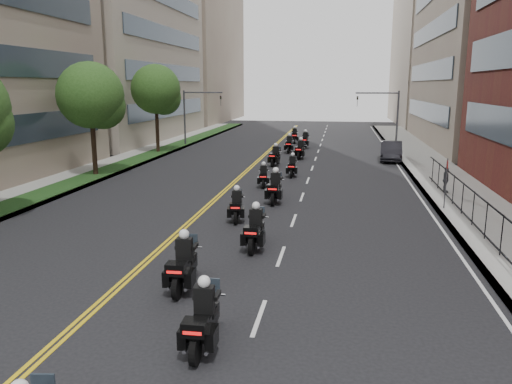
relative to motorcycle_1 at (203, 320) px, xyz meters
The scene contains 23 objects.
sidewalk_right 23.89m from the motorcycle_1, 65.64° to the left, with size 4.00×90.00×0.15m, color gray.
sidewalk_left 25.96m from the motorcycle_1, 123.03° to the left, with size 4.00×90.00×0.15m, color gray.
grass_strip 25.53m from the motorcycle_1, 121.53° to the left, with size 2.00×90.00×0.04m, color #173D16.
building_right_far 78.20m from the motorcycle_1, 75.49° to the left, with size 15.00×28.00×26.00m, color #AA9B89.
building_left_far 79.52m from the motorcycle_1, 107.90° to the left, with size 16.00×28.00×26.00m, color gray.
iron_fence 12.46m from the motorcycle_1, 44.71° to the left, with size 0.05×28.00×1.50m.
street_trees 20.73m from the motorcycle_1, 130.66° to the left, with size 4.40×38.40×7.98m.
traffic_signal_right 39.57m from the motorcycle_1, 79.21° to the left, with size 4.09×0.20×5.60m.
traffic_signal_left 40.60m from the motorcycle_1, 106.78° to the left, with size 4.09×0.20×5.60m.
motorcycle_1 is the anchor object (origin of this frame).
motorcycle_2 3.66m from the motorcycle_1, 114.89° to the left, with size 0.60×2.52×1.86m.
motorcycle_3 7.48m from the motorcycle_1, 90.20° to the left, with size 0.56×2.45×1.81m.
motorcycle_4 11.44m from the motorcycle_1, 97.78° to the left, with size 0.67×2.22×1.64m.
motorcycle_5 15.21m from the motorcycle_1, 91.01° to the left, with size 0.58×2.54×1.88m.
motorcycle_6 19.36m from the motorcycle_1, 94.50° to the left, with size 0.61×2.09×1.54m.
motorcycle_7 23.14m from the motorcycle_1, 90.28° to the left, with size 0.51×2.20×1.62m.
motorcycle_8 27.63m from the motorcycle_1, 93.88° to the left, with size 0.71×2.36×1.75m.
motorcycle_9 31.45m from the motorcycle_1, 90.40° to the left, with size 0.70×2.49×1.84m.
motorcycle_10 35.35m from the motorcycle_1, 92.54° to the left, with size 0.56×2.42×1.79m.
motorcycle_11 38.90m from the motorcycle_1, 90.52° to the left, with size 0.61×2.49×1.84m.
motorcycle_12 43.21m from the motorcycle_1, 92.40° to the left, with size 0.66×2.49×1.83m.
parked_sedan 32.57m from the motorcycle_1, 77.14° to the left, with size 1.68×4.81×1.58m, color black.
pedestrian_c 20.76m from the motorcycle_1, 64.16° to the left, with size 0.85×0.36×1.46m, color #3E4046.
Camera 1 is at (5.18, -7.27, 6.14)m, focal length 35.00 mm.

